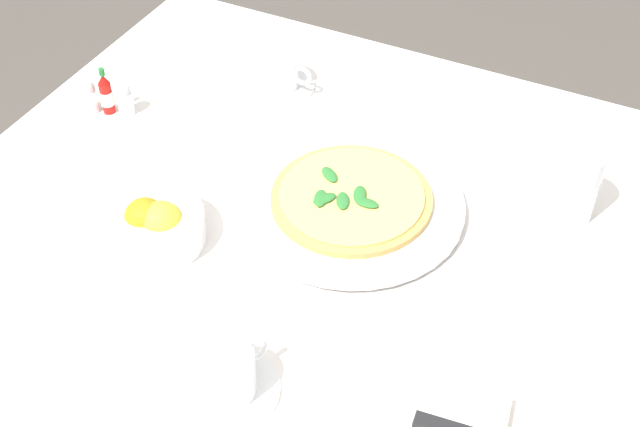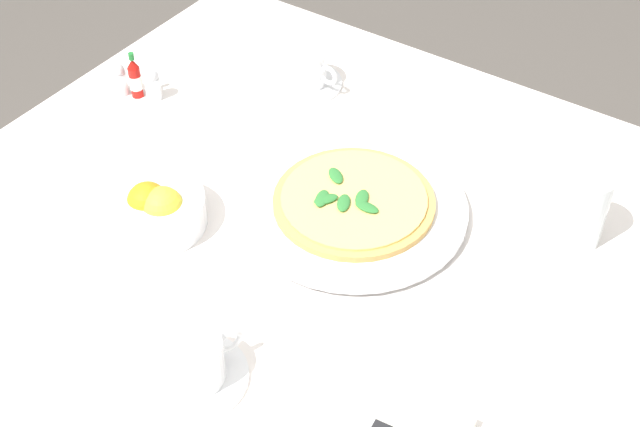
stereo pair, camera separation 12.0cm
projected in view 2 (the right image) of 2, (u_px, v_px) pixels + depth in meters
dining_table at (288, 301)px, 1.29m from camera, size 1.03×1.03×0.75m
pizza_plate at (354, 208)px, 1.22m from camera, size 0.32×0.32×0.02m
pizza at (354, 200)px, 1.21m from camera, size 0.23×0.23×0.02m
coffee_cup_left_edge at (304, 70)px, 1.44m from camera, size 0.13×0.13×0.07m
coffee_cup_near_right at (193, 363)px, 1.00m from camera, size 0.13×0.13×0.06m
water_glass_back_corner at (581, 212)px, 1.16m from camera, size 0.07×0.07×0.11m
dinner_knife at (361, 423)px, 0.95m from camera, size 0.20×0.04×0.01m
citrus_bowl at (153, 210)px, 1.20m from camera, size 0.15×0.15×0.07m
hot_sauce_bottle at (135, 78)px, 1.41m from camera, size 0.02×0.02×0.08m
salt_shaker at (119, 80)px, 1.43m from camera, size 0.03×0.03×0.06m
pepper_shaker at (153, 86)px, 1.42m from camera, size 0.03×0.03×0.06m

